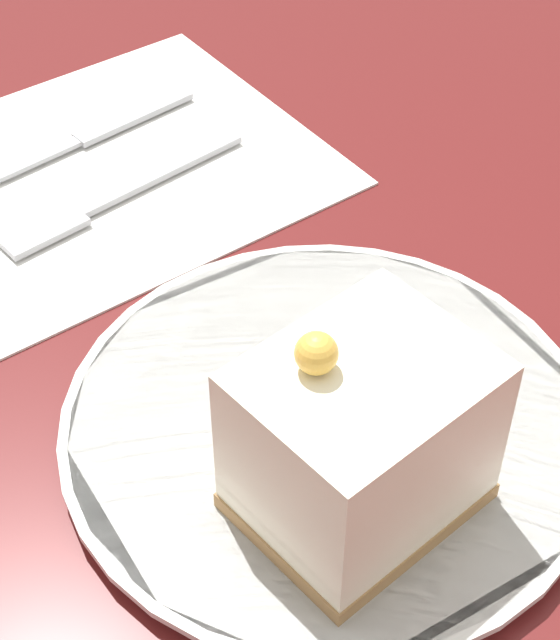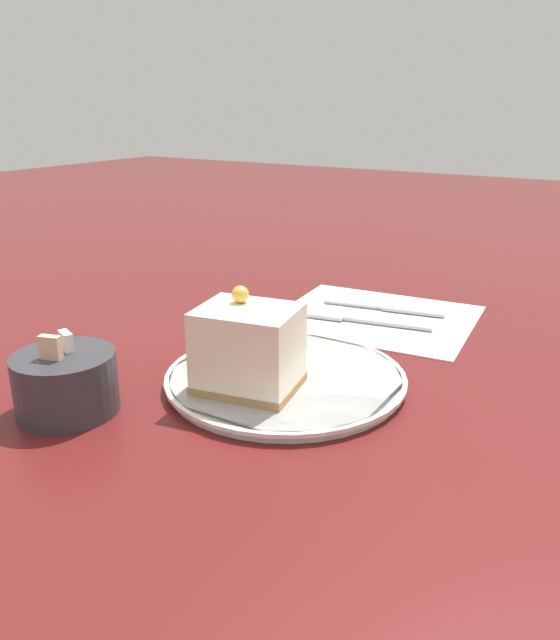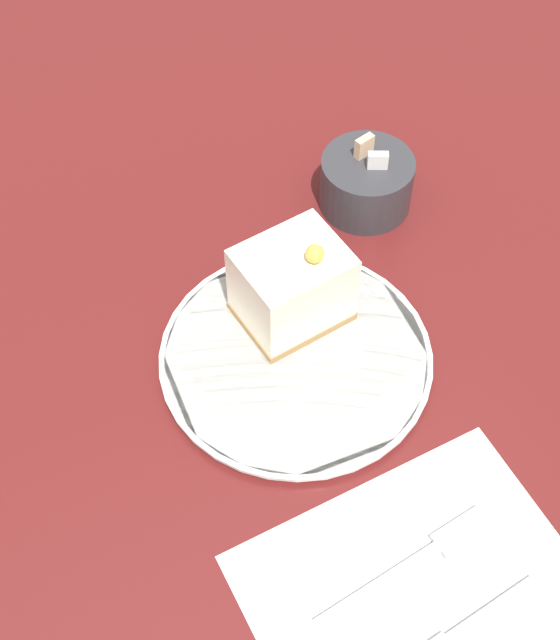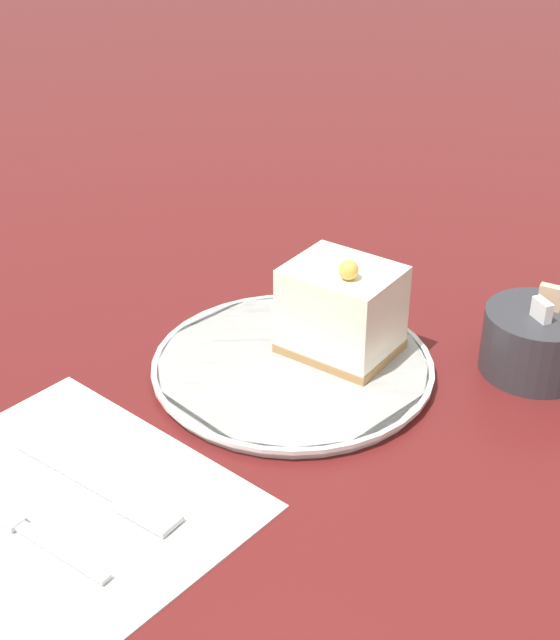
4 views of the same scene
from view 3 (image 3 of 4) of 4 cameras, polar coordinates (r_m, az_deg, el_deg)
name	(u,v)px [view 3 (image 3 of 4)]	position (r m, az deg, el deg)	size (l,w,h in m)	color
ground_plane	(324,347)	(0.82, 2.84, -1.76)	(4.00, 4.00, 0.00)	#5B1919
plate	(296,358)	(0.81, 1.01, -2.45)	(0.25, 0.25, 0.01)	silver
cake_slice	(292,286)	(0.80, 0.78, 2.21)	(0.09, 0.11, 0.10)	#9E7547
napkin	(425,605)	(0.72, 9.27, -17.57)	(0.24, 0.27, 0.00)	white
fork	(420,559)	(0.73, 8.94, -14.87)	(0.04, 0.17, 0.00)	#B2B2B7
sugar_bowl	(366,183)	(0.92, 5.55, 8.75)	(0.09, 0.09, 0.08)	#333338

